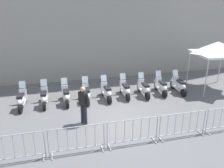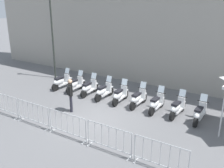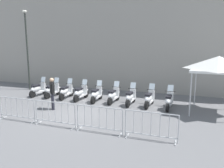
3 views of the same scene
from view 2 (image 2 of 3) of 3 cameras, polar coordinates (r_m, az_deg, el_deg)
The scene contains 17 objects.
ground_plane at distance 12.58m, azimuth -3.88°, elevation -7.75°, with size 120.00×120.00×0.00m, color slate.
motorcycle_0 at distance 16.73m, azimuth -11.16°, elevation 0.48°, with size 0.56×1.72×1.24m.
motorcycle_1 at distance 16.06m, azimuth -8.20°, elevation -0.12°, with size 0.56×1.73×1.24m.
motorcycle_2 at distance 15.39m, azimuth -5.16°, elevation -0.85°, with size 0.62×1.72×1.24m.
motorcycle_3 at distance 14.77m, azimuth -1.90°, elevation -1.64°, with size 0.56×1.73×1.24m.
motorcycle_4 at distance 14.22m, azimuth 1.73°, elevation -2.47°, with size 0.64×1.72×1.24m.
motorcycle_5 at distance 13.80m, azimuth 5.74°, elevation -3.23°, with size 0.56×1.73×1.24m.
motorcycle_6 at distance 13.32m, azimuth 9.75°, elevation -4.26°, with size 0.57×1.73×1.24m.
motorcycle_7 at distance 13.04m, azimuth 14.22°, elevation -5.12°, with size 0.56×1.72×1.24m.
motorcycle_8 at distance 12.71m, azimuth 18.76°, elevation -6.20°, with size 0.57×1.73×1.24m.
barrier_segment_0 at distance 13.91m, azimuth -22.67°, elevation -4.20°, with size 1.96×0.63×1.07m.
barrier_segment_1 at distance 12.38m, azimuth -17.02°, elevation -6.36°, with size 1.96×0.63×1.07m.
barrier_segment_2 at distance 11.03m, azimuth -9.83°, elevation -9.00°, with size 1.96×0.63×1.07m.
barrier_segment_3 at distance 9.92m, azimuth -0.68°, elevation -12.09°, with size 1.96×0.63×1.07m.
barrier_segment_4 at distance 9.14m, azimuth 10.64°, elevation -15.41°, with size 1.96×0.63×1.07m.
street_lamp at distance 18.48m, azimuth -13.17°, elevation 11.97°, with size 0.36×0.36×5.92m.
officer_near_row_end at distance 13.15m, azimuth -9.16°, elevation -2.07°, with size 0.43×0.41×1.73m.
Camera 2 is at (7.61, -8.29, 5.62)m, focal length 41.29 mm.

